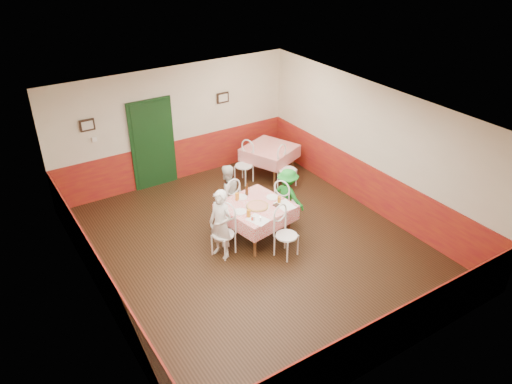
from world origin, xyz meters
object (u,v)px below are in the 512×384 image
glass_b (279,200)px  diner_far (227,193)px  chair_right (286,203)px  chair_second_a (244,166)px  glass_a (249,213)px  diner_right (287,196)px  main_table (256,221)px  chair_left (223,234)px  pizza (257,206)px  second_table (270,161)px  diner_left (221,224)px  chair_far (229,202)px  beer_bottle (247,190)px  chair_second_b (287,170)px  chair_near (287,236)px  glass_c (237,197)px  wallet (276,205)px

glass_b → diner_far: bearing=119.6°
chair_right → chair_second_a: (0.19, 1.99, 0.00)m
glass_b → chair_second_a: bearing=75.8°
glass_a → diner_right: 1.34m
main_table → chair_left: size_ratio=1.36×
chair_right → glass_b: 0.63m
pizza → diner_right: (0.90, 0.23, -0.16)m
second_table → diner_left: 3.53m
diner_far → diner_right: bearing=144.2°
chair_left → chair_far: (0.68, 0.99, 0.00)m
main_table → pizza: bearing=-99.8°
beer_bottle → pizza: bearing=-97.6°
chair_right → glass_a: size_ratio=6.03×
chair_far → glass_b: size_ratio=7.08×
second_table → chair_far: chair_far is taller
second_table → chair_second_b: (0.00, -0.75, 0.08)m
chair_near → chair_second_a: 3.10m
main_table → diner_far: 0.94m
pizza → glass_c: bearing=114.4°
chair_near → pizza: (-0.16, 0.77, 0.32)m
chair_left → chair_second_a: same height
chair_second_a → pizza: 2.46m
beer_bottle → diner_far: diner_far is taller
glass_a → diner_far: diner_far is taller
chair_right → chair_second_b: bearing=-61.6°
chair_second_b → wallet: (-1.45, -1.62, 0.32)m
beer_bottle → wallet: size_ratio=2.18×
beer_bottle → chair_right: bearing=-19.8°
glass_a → main_table: bearing=39.7°
glass_b → diner_left: diner_left is taller
wallet → diner_right: 0.71m
second_table → chair_far: bearing=-145.9°
chair_left → beer_bottle: bearing=102.3°
glass_a → beer_bottle: 0.84m
main_table → diner_left: (-0.89, -0.16, 0.33)m
main_table → glass_c: (-0.21, 0.37, 0.46)m
diner_far → beer_bottle: bearing=114.4°
main_table → diner_left: bearing=-169.7°
chair_left → diner_right: diner_right is taller
chair_near → chair_far: bearing=85.0°
pizza → wallet: 0.37m
glass_a → beer_bottle: beer_bottle is taller
chair_second_b → pizza: (-1.78, -1.46, 0.32)m
main_table → chair_near: 0.85m
second_table → glass_b: (-1.33, -2.31, 0.45)m
chair_right → chair_second_a: size_ratio=1.00×
chair_far → chair_near: 1.70m
chair_far → glass_a: (-0.20, -1.13, 0.38)m
glass_a → diner_left: diner_left is taller
chair_second_b → glass_c: size_ratio=6.02×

